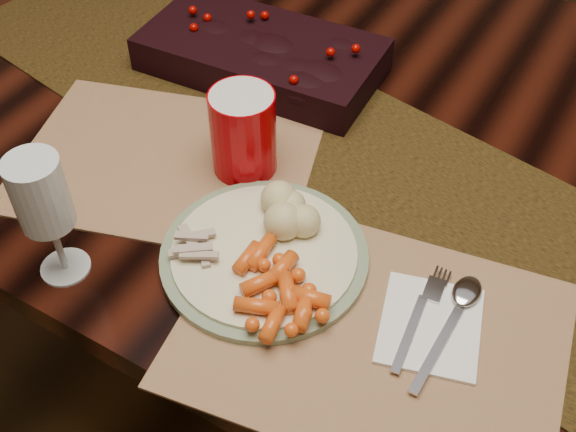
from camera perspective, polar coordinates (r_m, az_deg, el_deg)
The scene contains 15 objects.
floor at distance 1.65m, azimuth 5.79°, elevation -13.85°, with size 5.00×5.00×0.00m, color black.
dining_table at distance 1.34m, azimuth 6.97°, elevation -5.92°, with size 1.80×1.00×0.75m, color black.
table_runner at distance 0.98m, azimuth 8.65°, elevation 1.75°, with size 1.63×0.34×0.00m, color #432A07.
centerpiece at distance 1.16m, azimuth -2.13°, elevation 13.01°, with size 0.37×0.19×0.07m, color black, non-canonical shape.
placemat_main at distance 0.83m, azimuth 6.61°, elevation -9.26°, with size 0.42×0.31×0.00m, color brown.
placemat_second at distance 1.03m, azimuth -9.58°, elevation 4.29°, with size 0.40×0.30×0.00m, color brown.
dinner_plate at distance 0.88m, azimuth -1.89°, elevation -3.05°, with size 0.26×0.26×0.01m, color beige.
baby_carrots at distance 0.83m, azimuth -1.44°, elevation -5.55°, with size 0.12×0.10×0.02m, color #E35314, non-canonical shape.
mashed_potatoes at distance 0.89m, azimuth 0.06°, elevation 0.68°, with size 0.09×0.08×0.05m, color #CDBC8B, non-canonical shape.
turkey_shreds at distance 0.88m, azimuth -7.17°, elevation -2.18°, with size 0.08×0.07×0.02m, color tan, non-canonical shape.
napkin at distance 0.84m, azimuth 11.18°, elevation -8.47°, with size 0.11×0.13×0.00m, color white.
fork at distance 0.84m, azimuth 10.08°, elevation -8.20°, with size 0.02×0.14×0.00m, color silver, non-canonical shape.
spoon at distance 0.83m, azimuth 12.46°, elevation -8.76°, with size 0.03×0.16×0.00m, color silver, non-canonical shape.
red_cup at distance 0.97m, azimuth -3.56°, elevation 6.61°, with size 0.09×0.09×0.12m, color #AE0007.
wine_glass at distance 0.86m, azimuth -18.36°, elevation -0.26°, with size 0.06×0.06×0.17m, color white, non-canonical shape.
Camera 1 is at (0.27, -0.78, 1.43)m, focal length 45.00 mm.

